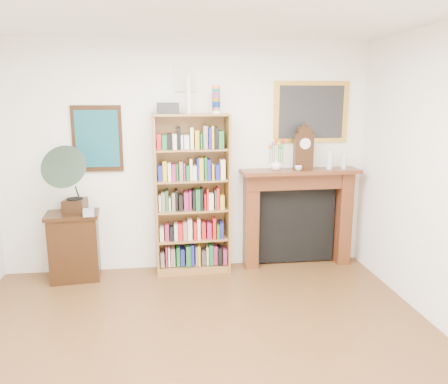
% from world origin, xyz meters
% --- Properties ---
extents(room, '(4.51, 5.01, 2.81)m').
position_xyz_m(room, '(0.00, 0.00, 1.40)').
color(room, brown).
rests_on(room, ground).
extents(teal_poster, '(0.58, 0.04, 0.78)m').
position_xyz_m(teal_poster, '(-1.05, 2.48, 1.65)').
color(teal_poster, black).
rests_on(teal_poster, back_wall).
extents(small_picture, '(0.26, 0.04, 0.30)m').
position_xyz_m(small_picture, '(0.00, 2.48, 2.35)').
color(small_picture, white).
rests_on(small_picture, back_wall).
extents(gilt_painting, '(0.95, 0.04, 0.75)m').
position_xyz_m(gilt_painting, '(1.55, 2.48, 1.95)').
color(gilt_painting, gold).
rests_on(gilt_painting, back_wall).
extents(bookshelf, '(0.91, 0.36, 2.24)m').
position_xyz_m(bookshelf, '(0.05, 2.32, 1.09)').
color(bookshelf, brown).
rests_on(bookshelf, floor).
extents(side_cabinet, '(0.63, 0.49, 0.81)m').
position_xyz_m(side_cabinet, '(-1.36, 2.26, 0.41)').
color(side_cabinet, black).
rests_on(side_cabinet, floor).
extents(fireplace, '(1.50, 0.39, 1.26)m').
position_xyz_m(fireplace, '(1.39, 2.39, 0.75)').
color(fireplace, '#4A1F11').
rests_on(fireplace, floor).
extents(gramophone, '(0.54, 0.65, 0.81)m').
position_xyz_m(gramophone, '(-1.33, 2.18, 1.27)').
color(gramophone, black).
rests_on(gramophone, side_cabinet).
extents(cd_stack, '(0.13, 0.13, 0.08)m').
position_xyz_m(cd_stack, '(-1.14, 2.11, 0.85)').
color(cd_stack, silver).
rests_on(cd_stack, side_cabinet).
extents(mantel_clock, '(0.23, 0.14, 0.52)m').
position_xyz_m(mantel_clock, '(1.42, 2.33, 1.51)').
color(mantel_clock, black).
rests_on(mantel_clock, fireplace).
extents(flower_vase, '(0.14, 0.14, 0.14)m').
position_xyz_m(flower_vase, '(1.09, 2.34, 1.32)').
color(flower_vase, white).
rests_on(flower_vase, fireplace).
extents(teacup, '(0.09, 0.09, 0.07)m').
position_xyz_m(teacup, '(1.35, 2.27, 1.29)').
color(teacup, silver).
rests_on(teacup, fireplace).
extents(bottle_left, '(0.07, 0.07, 0.24)m').
position_xyz_m(bottle_left, '(1.76, 2.31, 1.38)').
color(bottle_left, silver).
rests_on(bottle_left, fireplace).
extents(bottle_right, '(0.06, 0.06, 0.20)m').
position_xyz_m(bottle_right, '(1.95, 2.32, 1.36)').
color(bottle_right, silver).
rests_on(bottle_right, fireplace).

